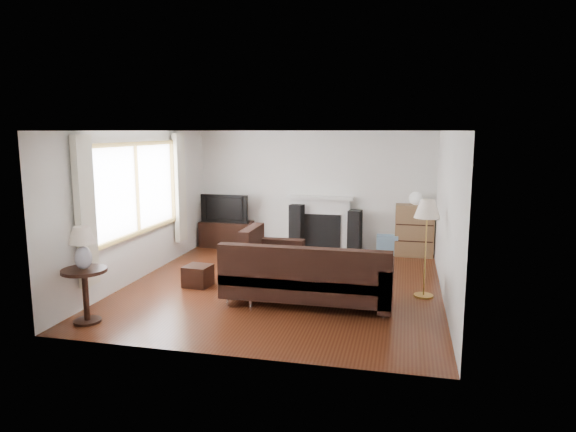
% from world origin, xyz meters
% --- Properties ---
extents(room, '(5.10, 5.60, 2.54)m').
position_xyz_m(room, '(0.00, 0.00, 1.25)').
color(room, '#512312').
rests_on(room, ground).
extents(window, '(0.12, 2.74, 1.54)m').
position_xyz_m(window, '(-2.45, -0.20, 1.55)').
color(window, olive).
rests_on(window, room).
extents(curtain_near, '(0.10, 0.35, 2.10)m').
position_xyz_m(curtain_near, '(-2.40, -1.72, 1.40)').
color(curtain_near, white).
rests_on(curtain_near, room).
extents(curtain_far, '(0.10, 0.35, 2.10)m').
position_xyz_m(curtain_far, '(-2.40, 1.32, 1.40)').
color(curtain_far, white).
rests_on(curtain_far, room).
extents(fireplace, '(1.40, 0.26, 1.15)m').
position_xyz_m(fireplace, '(0.15, 2.64, 0.57)').
color(fireplace, white).
rests_on(fireplace, room).
extents(tv_stand, '(1.11, 0.50, 0.56)m').
position_xyz_m(tv_stand, '(-1.87, 2.47, 0.28)').
color(tv_stand, black).
rests_on(tv_stand, ground).
extents(television, '(1.04, 0.14, 0.60)m').
position_xyz_m(television, '(-1.87, 2.47, 0.86)').
color(television, black).
rests_on(television, tv_stand).
extents(speaker_left, '(0.33, 0.37, 0.97)m').
position_xyz_m(speaker_left, '(-0.31, 2.53, 0.49)').
color(speaker_left, black).
rests_on(speaker_left, ground).
extents(speaker_right, '(0.29, 0.33, 0.89)m').
position_xyz_m(speaker_right, '(0.90, 2.55, 0.44)').
color(speaker_right, black).
rests_on(speaker_right, ground).
extents(bookshelf, '(0.76, 0.36, 1.04)m').
position_xyz_m(bookshelf, '(2.09, 2.53, 0.52)').
color(bookshelf, brown).
rests_on(bookshelf, ground).
extents(globe_lamp, '(0.26, 0.26, 0.26)m').
position_xyz_m(globe_lamp, '(2.09, 2.53, 1.17)').
color(globe_lamp, white).
rests_on(globe_lamp, bookshelf).
extents(sectional_sofa, '(2.65, 1.93, 0.85)m').
position_xyz_m(sectional_sofa, '(0.54, -0.78, 0.43)').
color(sectional_sofa, black).
rests_on(sectional_sofa, ground).
extents(coffee_table, '(1.05, 0.63, 0.40)m').
position_xyz_m(coffee_table, '(0.84, 0.70, 0.20)').
color(coffee_table, '#9F694C').
rests_on(coffee_table, ground).
extents(footstool, '(0.44, 0.44, 0.34)m').
position_xyz_m(footstool, '(-1.35, -0.36, 0.17)').
color(footstool, black).
rests_on(footstool, ground).
extents(floor_lamp, '(0.51, 0.51, 1.49)m').
position_xyz_m(floor_lamp, '(2.21, -0.09, 0.75)').
color(floor_lamp, '#BB9341').
rests_on(floor_lamp, ground).
extents(side_table, '(0.58, 0.58, 0.73)m').
position_xyz_m(side_table, '(-2.15, -2.19, 0.36)').
color(side_table, black).
rests_on(side_table, ground).
extents(table_lamp, '(0.34, 0.34, 0.55)m').
position_xyz_m(table_lamp, '(-2.15, -2.19, 1.00)').
color(table_lamp, silver).
rests_on(table_lamp, side_table).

